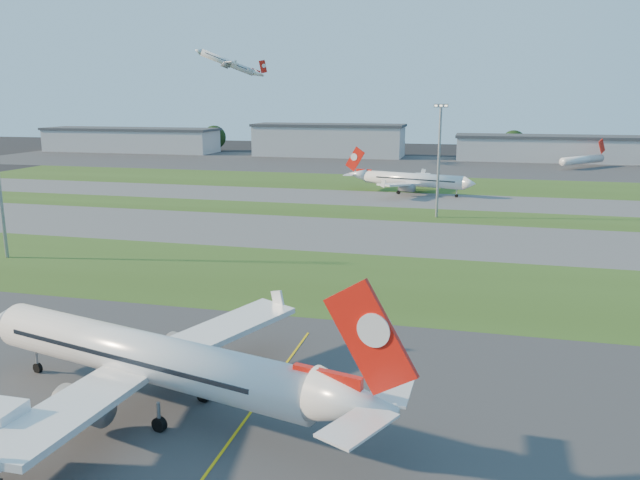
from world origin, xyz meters
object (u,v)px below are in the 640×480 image
(airliner_parked, at_px, (149,358))
(mini_jet_near, at_px, (583,160))
(light_mast_centre, at_px, (439,153))
(airliner_taxiing, at_px, (412,180))

(airliner_parked, bearing_deg, mini_jet_near, 86.64)
(light_mast_centre, bearing_deg, airliner_taxiing, 104.66)
(airliner_taxiing, distance_m, light_mast_centre, 37.91)
(airliner_parked, xyz_separation_m, airliner_taxiing, (9.83, 133.76, -0.57))
(light_mast_centre, bearing_deg, airliner_parked, -100.92)
(airliner_taxiing, bearing_deg, light_mast_centre, 120.50)
(airliner_parked, relative_size, light_mast_centre, 1.61)
(airliner_parked, relative_size, mini_jet_near, 1.81)
(mini_jet_near, distance_m, light_mast_centre, 130.82)
(mini_jet_near, bearing_deg, airliner_parked, -156.87)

